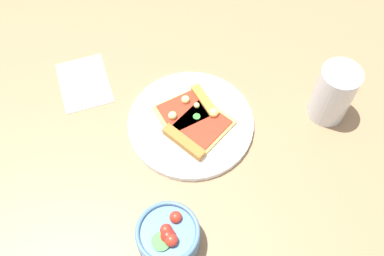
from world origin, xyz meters
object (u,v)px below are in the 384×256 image
(pizza_slice_near, at_px, (189,109))
(paper_napkin, at_px, (84,83))
(pizza_slice_far, at_px, (197,130))
(plate, at_px, (191,123))
(soda_glass, at_px, (333,95))
(salad_bowl, at_px, (168,236))

(pizza_slice_near, relative_size, paper_napkin, 0.99)
(pizza_slice_near, relative_size, pizza_slice_far, 0.91)
(pizza_slice_near, bearing_deg, plate, 4.65)
(plate, bearing_deg, pizza_slice_near, -175.35)
(plate, height_order, soda_glass, soda_glass)
(salad_bowl, relative_size, paper_napkin, 0.79)
(paper_napkin, bearing_deg, salad_bowl, 25.84)
(pizza_slice_near, relative_size, salad_bowl, 1.25)
(plate, distance_m, pizza_slice_near, 0.03)
(salad_bowl, bearing_deg, pizza_slice_near, 169.50)
(soda_glass, xyz_separation_m, paper_napkin, (-0.10, -0.51, -0.06))
(plate, height_order, pizza_slice_near, pizza_slice_near)
(plate, height_order, pizza_slice_far, pizza_slice_far)
(soda_glass, bearing_deg, plate, -86.52)
(paper_napkin, bearing_deg, pizza_slice_near, 67.02)
(paper_napkin, bearing_deg, soda_glass, 78.47)
(pizza_slice_far, distance_m, soda_glass, 0.28)
(plate, xyz_separation_m, soda_glass, (-0.02, 0.28, 0.05))
(salad_bowl, bearing_deg, soda_glass, 127.59)
(pizza_slice_far, bearing_deg, plate, -153.69)
(plate, xyz_separation_m, pizza_slice_far, (0.02, 0.01, 0.01))
(pizza_slice_near, height_order, paper_napkin, pizza_slice_near)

